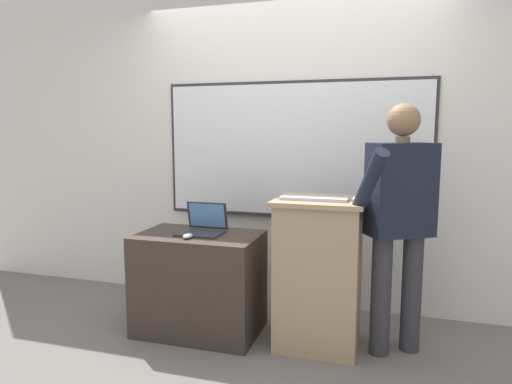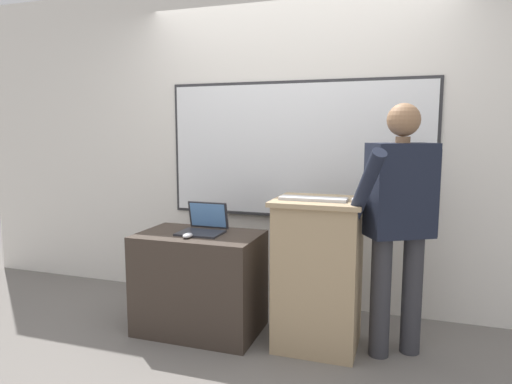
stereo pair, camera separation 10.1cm
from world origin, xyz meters
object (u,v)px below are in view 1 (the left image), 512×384
person_presenter (400,213)px  side_desk (199,283)px  laptop (203,225)px  computer_mouse_by_keyboard (357,199)px  lectern_podium (319,272)px  computer_mouse_by_laptop (188,236)px  wireless_keyboard (314,199)px

person_presenter → side_desk: bearing=152.8°
laptop → computer_mouse_by_keyboard: size_ratio=3.14×
side_desk → laptop: 0.43m
person_presenter → laptop: 1.37m
laptop → lectern_podium: bearing=-1.0°
computer_mouse_by_laptop → computer_mouse_by_keyboard: size_ratio=1.00×
person_presenter → wireless_keyboard: 0.55m
lectern_podium → laptop: lectern_podium is taller
wireless_keyboard → computer_mouse_by_keyboard: bearing=0.9°
person_presenter → computer_mouse_by_keyboard: (-0.26, -0.09, 0.09)m
side_desk → person_presenter: person_presenter is taller
side_desk → wireless_keyboard: wireless_keyboard is taller
side_desk → computer_mouse_by_keyboard: 1.30m
lectern_podium → wireless_keyboard: wireless_keyboard is taller
lectern_podium → wireless_keyboard: (-0.03, -0.06, 0.52)m
laptop → wireless_keyboard: wireless_keyboard is taller
lectern_podium → side_desk: 0.88m
laptop → wireless_keyboard: bearing=-5.6°
wireless_keyboard → computer_mouse_by_laptop: size_ratio=4.38×
lectern_podium → person_presenter: bearing=3.7°
person_presenter → computer_mouse_by_laptop: size_ratio=16.37×
computer_mouse_by_keyboard → person_presenter: bearing=19.4°
person_presenter → computer_mouse_by_laptop: person_presenter is taller
lectern_podium → computer_mouse_by_laptop: (-0.88, -0.19, 0.24)m
wireless_keyboard → computer_mouse_by_keyboard: computer_mouse_by_keyboard is taller
lectern_podium → person_presenter: person_presenter is taller
person_presenter → computer_mouse_by_keyboard: bearing=169.3°
wireless_keyboard → laptop: bearing=174.4°
laptop → computer_mouse_by_laptop: (-0.03, -0.20, -0.04)m
lectern_podium → computer_mouse_by_keyboard: (0.24, -0.06, 0.52)m
laptop → computer_mouse_by_laptop: size_ratio=3.14×
person_presenter → computer_mouse_by_laptop: bearing=158.8°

